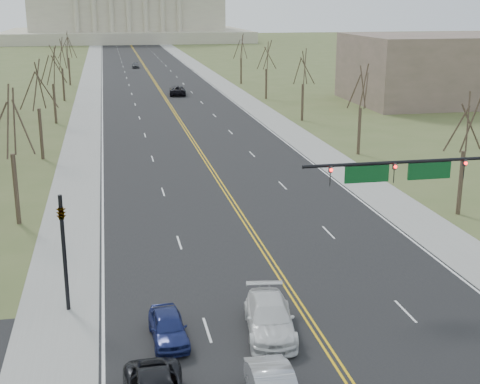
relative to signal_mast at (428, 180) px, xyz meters
name	(u,v)px	position (x,y,z in m)	size (l,w,h in m)	color
road	(155,82)	(-7.45, 96.50, -5.76)	(20.00, 380.00, 0.01)	black
cross_road	(337,363)	(-7.45, -7.50, -5.76)	(120.00, 14.00, 0.01)	black
sidewalk_left	(90,83)	(-19.45, 96.50, -5.75)	(4.00, 380.00, 0.03)	gray
sidewalk_right	(217,81)	(4.55, 96.50, -5.75)	(4.00, 380.00, 0.03)	gray
center_line	(155,82)	(-7.45, 96.50, -5.75)	(0.42, 380.00, 0.01)	gold
edge_line_left	(102,83)	(-17.25, 96.50, -5.75)	(0.15, 380.00, 0.01)	silver
edge_line_right	(206,81)	(2.35, 96.50, -5.75)	(0.15, 380.00, 0.01)	silver
capitol	(126,2)	(-7.45, 236.41, 8.44)	(90.00, 60.00, 50.00)	beige
signal_mast	(428,180)	(0.00, 0.00, 0.00)	(12.12, 0.44, 7.20)	black
signal_left	(63,240)	(-18.95, 0.00, -2.05)	(0.32, 0.36, 6.00)	black
tree_r_0	(466,125)	(8.05, 10.50, 0.79)	(3.74, 3.74, 8.50)	#362C20
tree_l_0	(10,125)	(-22.95, 14.50, 1.18)	(3.96, 3.96, 9.00)	#362C20
tree_r_1	(361,89)	(8.05, 30.50, 0.79)	(3.74, 3.74, 8.50)	#362C20
tree_l_1	(37,88)	(-22.95, 34.50, 1.18)	(3.96, 3.96, 9.00)	#362C20
tree_r_2	(303,69)	(8.05, 50.50, 0.79)	(3.74, 3.74, 8.50)	#362C20
tree_l_2	(52,68)	(-22.95, 54.50, 1.18)	(3.96, 3.96, 9.00)	#362C20
tree_r_3	(267,57)	(8.05, 70.50, 0.79)	(3.74, 3.74, 8.50)	#362C20
tree_l_3	(61,55)	(-22.95, 74.50, 1.18)	(3.96, 3.96, 9.00)	#362C20
tree_r_4	(241,48)	(8.05, 90.50, 0.79)	(3.74, 3.74, 8.50)	#362C20
tree_l_4	(68,46)	(-22.95, 94.50, 1.18)	(3.96, 3.96, 9.00)	#362C20
bldg_right_mass	(437,69)	(32.55, 62.50, -0.76)	(25.00, 20.00, 10.00)	brown
car_sb_inner_second	(270,318)	(-9.63, -4.35, -4.98)	(2.15, 5.30, 1.54)	silver
car_sb_outer_second	(168,327)	(-14.32, -4.15, -5.08)	(1.57, 3.91, 1.33)	navy
car_far_nb	(177,90)	(-5.13, 77.63, -4.98)	(2.56, 5.55, 1.54)	black
car_far_sb	(135,65)	(-9.73, 124.82, -5.07)	(1.60, 3.97, 1.35)	#4E5056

